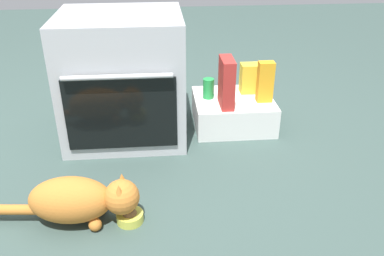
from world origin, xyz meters
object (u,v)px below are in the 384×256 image
cat (79,200)px  snack_bag (250,78)px  food_bowl (130,216)px  cereal_box (227,83)px  soda_can (208,88)px  juice_carton (265,82)px  pantry_cabinet (233,111)px  oven (123,78)px

cat → snack_bag: snack_bag is taller
food_bowl → cereal_box: (0.53, 0.75, 0.29)m
snack_bag → cereal_box: bearing=-134.0°
cat → soda_can: size_ratio=6.03×
juice_carton → food_bowl: bearing=-133.8°
pantry_cabinet → food_bowl: size_ratio=4.09×
juice_carton → soda_can: size_ratio=2.00×
pantry_cabinet → cereal_box: bearing=-123.6°
oven → juice_carton: size_ratio=2.91×
oven → snack_bag: 0.77m
juice_carton → soda_can: 0.33m
pantry_cabinet → juice_carton: bearing=-18.1°
food_bowl → snack_bag: size_ratio=0.64×
food_bowl → snack_bag: bearing=53.0°
food_bowl → juice_carton: 1.13m
cat → soda_can: soda_can is taller
soda_can → cat: bearing=-127.1°
oven → cereal_box: (0.58, -0.05, -0.03)m
oven → pantry_cabinet: size_ratio=1.49×
food_bowl → snack_bag: 1.20m
oven → food_bowl: (0.05, -0.80, -0.32)m
pantry_cabinet → juice_carton: 0.27m
snack_bag → soda_can: (-0.27, -0.07, -0.03)m
food_bowl → soda_can: (0.44, 0.87, 0.21)m
oven → food_bowl: 0.86m
cereal_box → snack_bag: bearing=46.0°
cat → snack_bag: size_ratio=4.02×
food_bowl → soda_can: size_ratio=0.95×
soda_can → cereal_box: bearing=-53.6°
juice_carton → oven: bearing=179.6°
cereal_box → soda_can: bearing=126.4°
soda_can → pantry_cabinet: bearing=-7.6°
pantry_cabinet → juice_carton: juice_carton is taller
cereal_box → soda_can: (-0.09, 0.12, -0.08)m
cereal_box → juice_carton: 0.24m
snack_bag → juice_carton: bearing=-68.9°
food_bowl → cereal_box: bearing=54.9°
snack_bag → juice_carton: size_ratio=0.75×
oven → food_bowl: oven is taller
juice_carton → snack_bag: bearing=111.1°
food_bowl → cereal_box: size_ratio=0.41×
food_bowl → soda_can: soda_can is taller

